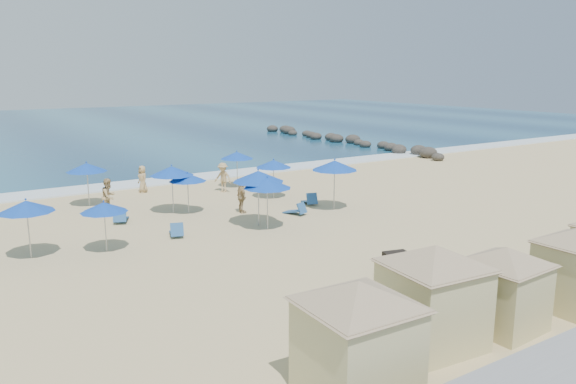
# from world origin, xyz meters

# --- Properties ---
(ground) EXTENTS (160.00, 160.00, 0.00)m
(ground) POSITION_xyz_m (0.00, 0.00, 0.00)
(ground) COLOR #CEB682
(ground) RESTS_ON ground
(ocean) EXTENTS (160.00, 80.00, 0.06)m
(ocean) POSITION_xyz_m (0.00, 55.00, 0.03)
(ocean) COLOR navy
(ocean) RESTS_ON ground
(surf_line) EXTENTS (160.00, 2.50, 0.08)m
(surf_line) POSITION_xyz_m (0.00, 15.50, 0.04)
(surf_line) COLOR white
(surf_line) RESTS_ON ground
(rock_jetty) EXTENTS (2.56, 26.66, 0.96)m
(rock_jetty) POSITION_xyz_m (24.01, 24.90, 0.36)
(rock_jetty) COLOR #292522
(rock_jetty) RESTS_ON ground
(trash_bin) EXTENTS (1.01, 1.01, 0.83)m
(trash_bin) POSITION_xyz_m (2.64, -5.18, 0.42)
(trash_bin) COLOR black
(trash_bin) RESTS_ON ground
(cabana_0) EXTENTS (4.61, 4.61, 2.90)m
(cabana_0) POSITION_xyz_m (-3.19, -9.97, 1.66)
(cabana_0) COLOR #CBC18B
(cabana_0) RESTS_ON ground
(cabana_1) EXTENTS (4.65, 4.65, 2.93)m
(cabana_1) POSITION_xyz_m (-0.07, -9.19, 1.68)
(cabana_1) COLOR #CBC18B
(cabana_1) RESTS_ON ground
(cabana_2) EXTENTS (4.03, 4.03, 2.54)m
(cabana_2) POSITION_xyz_m (2.26, -9.57, 1.45)
(cabana_2) COLOR #CBC18B
(cabana_2) RESTS_ON ground
(umbrella_3) EXTENTS (1.80, 1.80, 2.05)m
(umbrella_3) POSITION_xyz_m (-4.93, 3.03, 1.78)
(umbrella_3) COLOR #A5A8AD
(umbrella_3) RESTS_ON ground
(umbrella_4) EXTENTS (2.07, 2.07, 2.35)m
(umbrella_4) POSITION_xyz_m (-3.58, 11.23, 2.04)
(umbrella_4) COLOR #A5A8AD
(umbrella_4) RESTS_ON ground
(umbrella_5) EXTENTS (2.14, 2.14, 2.43)m
(umbrella_5) POSITION_xyz_m (-0.44, 7.46, 2.11)
(umbrella_5) COLOR #A5A8AD
(umbrella_5) RESTS_ON ground
(umbrella_6) EXTENTS (2.32, 2.32, 2.64)m
(umbrella_6) POSITION_xyz_m (1.93, 3.07, 2.28)
(umbrella_6) COLOR #A5A8AD
(umbrella_6) RESTS_ON ground
(umbrella_7) EXTENTS (1.84, 1.84, 2.10)m
(umbrella_7) POSITION_xyz_m (0.14, 6.91, 1.82)
(umbrella_7) COLOR #A5A8AD
(umbrella_7) RESTS_ON ground
(umbrella_8) EXTENTS (2.12, 2.12, 2.41)m
(umbrella_8) POSITION_xyz_m (1.96, 2.35, 2.09)
(umbrella_8) COLOR #A5A8AD
(umbrella_8) RESTS_ON ground
(umbrella_9) EXTENTS (1.98, 1.98, 2.25)m
(umbrella_9) POSITION_xyz_m (5.20, 11.33, 1.95)
(umbrella_9) COLOR #A5A8AD
(umbrella_9) RESTS_ON ground
(umbrella_10) EXTENTS (1.96, 1.96, 2.23)m
(umbrella_10) POSITION_xyz_m (5.45, 7.52, 1.94)
(umbrella_10) COLOR #A5A8AD
(umbrella_10) RESTS_ON ground
(umbrella_11) EXTENTS (2.30, 2.30, 2.62)m
(umbrella_11) POSITION_xyz_m (6.68, 3.67, 2.27)
(umbrella_11) COLOR #A5A8AD
(umbrella_11) RESTS_ON ground
(umbrella_13) EXTENTS (2.02, 2.02, 2.30)m
(umbrella_13) POSITION_xyz_m (-7.54, 3.81, 2.00)
(umbrella_13) COLOR #A5A8AD
(umbrella_13) RESTS_ON ground
(beach_chair_2) EXTENTS (1.05, 1.44, 0.73)m
(beach_chair_2) POSITION_xyz_m (-3.18, 7.05, 0.25)
(beach_chair_2) COLOR #27568F
(beach_chair_2) RESTS_ON ground
(beach_chair_3) EXTENTS (0.88, 1.32, 0.67)m
(beach_chair_3) POSITION_xyz_m (-1.87, 3.49, 0.23)
(beach_chair_3) COLOR #27568F
(beach_chair_3) RESTS_ON ground
(beach_chair_4) EXTENTS (0.86, 1.28, 0.65)m
(beach_chair_4) POSITION_xyz_m (4.50, 3.80, 0.22)
(beach_chair_4) COLOR #27568F
(beach_chair_4) RESTS_ON ground
(beach_chair_5) EXTENTS (0.91, 1.37, 0.69)m
(beach_chair_5) POSITION_xyz_m (6.25, 5.17, 0.24)
(beach_chair_5) COLOR #27568F
(beach_chair_5) RESTS_ON ground
(beachgoer_0) EXTENTS (1.11, 1.09, 1.81)m
(beachgoer_0) POSITION_xyz_m (-3.20, 8.80, 0.90)
(beachgoer_0) COLOR tan
(beachgoer_0) RESTS_ON ground
(beachgoer_1) EXTENTS (0.50, 1.00, 1.63)m
(beachgoer_1) POSITION_xyz_m (2.40, 5.58, 0.82)
(beachgoer_1) COLOR tan
(beachgoer_1) RESTS_ON ground
(beachgoer_2) EXTENTS (1.10, 1.28, 1.72)m
(beachgoer_2) POSITION_xyz_m (3.86, 10.57, 0.86)
(beachgoer_2) COLOR tan
(beachgoer_2) RESTS_ON ground
(beachgoer_3) EXTENTS (0.60, 0.83, 1.57)m
(beachgoer_3) POSITION_xyz_m (-0.10, 13.00, 0.78)
(beachgoer_3) COLOR tan
(beachgoer_3) RESTS_ON ground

